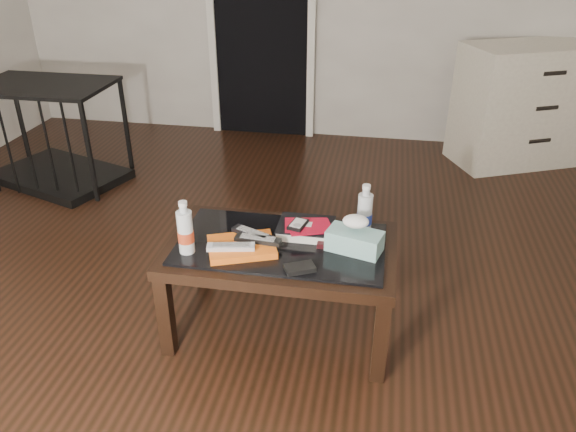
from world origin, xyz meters
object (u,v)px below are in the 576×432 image
(pet_crate, at_px, (55,150))
(water_bottle_right, at_px, (365,209))
(coffee_table, at_px, (281,255))
(dresser, at_px, (537,104))
(textbook, at_px, (306,228))
(water_bottle_left, at_px, (185,227))
(tissue_box, at_px, (354,241))

(pet_crate, distance_m, water_bottle_right, 2.59)
(coffee_table, xyz_separation_m, water_bottle_right, (0.35, 0.15, 0.18))
(coffee_table, distance_m, pet_crate, 2.36)
(dresser, relative_size, textbook, 5.20)
(pet_crate, distance_m, water_bottle_left, 2.18)
(textbook, height_order, water_bottle_right, water_bottle_right)
(coffee_table, height_order, water_bottle_right, water_bottle_right)
(water_bottle_left, height_order, water_bottle_right, same)
(pet_crate, relative_size, tissue_box, 4.56)
(water_bottle_left, bearing_deg, pet_crate, 135.69)
(coffee_table, bearing_deg, tissue_box, -0.67)
(coffee_table, xyz_separation_m, dresser, (1.54, 2.38, 0.05))
(water_bottle_left, bearing_deg, coffee_table, 20.35)
(coffee_table, relative_size, tissue_box, 4.35)
(water_bottle_right, bearing_deg, pet_crate, 151.92)
(pet_crate, height_order, tissue_box, pet_crate)
(coffee_table, xyz_separation_m, tissue_box, (0.32, -0.00, 0.11))
(dresser, distance_m, tissue_box, 2.68)
(textbook, height_order, water_bottle_left, water_bottle_left)
(dresser, xyz_separation_m, water_bottle_right, (-1.19, -2.23, 0.13))
(dresser, relative_size, water_bottle_left, 5.46)
(dresser, relative_size, pet_crate, 1.24)
(textbook, distance_m, water_bottle_right, 0.28)
(water_bottle_left, bearing_deg, dresser, 52.79)
(dresser, bearing_deg, water_bottle_left, -151.30)
(water_bottle_right, bearing_deg, dresser, 61.97)
(tissue_box, bearing_deg, coffee_table, -165.16)
(water_bottle_right, bearing_deg, tissue_box, -101.11)
(tissue_box, bearing_deg, pet_crate, 164.14)
(dresser, height_order, pet_crate, dresser)
(coffee_table, distance_m, textbook, 0.17)
(coffee_table, relative_size, water_bottle_left, 4.20)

